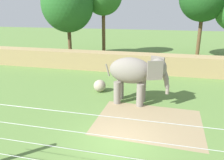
{
  "coord_description": "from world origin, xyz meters",
  "views": [
    {
      "loc": [
        1.84,
        -8.72,
        5.91
      ],
      "look_at": [
        -1.43,
        4.88,
        1.4
      ],
      "focal_mm": 35.25,
      "sensor_mm": 36.0,
      "label": 1
    }
  ],
  "objects": [
    {
      "name": "embankment_wall",
      "position": [
        0.0,
        12.39,
        0.9
      ],
      "size": [
        36.0,
        1.8,
        1.79
      ],
      "primitive_type": "cube",
      "color": "tan",
      "rests_on": "ground"
    },
    {
      "name": "enrichment_ball",
      "position": [
        -2.68,
        6.14,
        0.46
      ],
      "size": [
        0.91,
        0.91,
        0.91
      ],
      "primitive_type": "sphere",
      "color": "tan",
      "rests_on": "ground"
    },
    {
      "name": "ground_plane",
      "position": [
        0.0,
        0.0,
        0.0
      ],
      "size": [
        120.0,
        120.0,
        0.0
      ],
      "primitive_type": "plane",
      "color": "#5B7F3D"
    },
    {
      "name": "elephant",
      "position": [
        0.14,
        4.68,
        2.05
      ],
      "size": [
        4.18,
        1.77,
        3.1
      ],
      "color": "gray",
      "rests_on": "ground"
    },
    {
      "name": "dirt_patch",
      "position": [
        1.25,
        2.27,
        0.0
      ],
      "size": [
        5.86,
        4.53,
        0.01
      ],
      "primitive_type": "cube",
      "rotation": [
        0.0,
        0.0,
        -0.03
      ],
      "color": "#937F5B",
      "rests_on": "ground"
    },
    {
      "name": "tree_behind_wall",
      "position": [
        -9.59,
        16.52,
        6.42
      ],
      "size": [
        6.09,
        6.09,
        9.63
      ],
      "color": "brown",
      "rests_on": "ground"
    },
    {
      "name": "cable_fence",
      "position": [
        0.0,
        -3.42,
        1.62
      ],
      "size": [
        11.62,
        0.24,
        3.2
      ],
      "color": "brown",
      "rests_on": "ground"
    }
  ]
}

